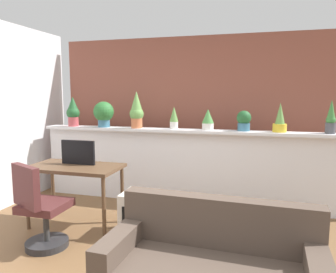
{
  "coord_description": "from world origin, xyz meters",
  "views": [
    {
      "loc": [
        0.97,
        -2.52,
        1.6
      ],
      "look_at": [
        -0.1,
        1.3,
        1.08
      ],
      "focal_mm": 34.53,
      "sensor_mm": 36.0,
      "label": 1
    }
  ],
  "objects_px": {
    "desk": "(75,172)",
    "potted_plant_4": "(208,119)",
    "potted_plant_7": "(331,119)",
    "tv_monitor": "(78,152)",
    "potted_plant_1": "(104,113)",
    "office_chair": "(40,213)",
    "potted_plant_3": "(174,117)",
    "potted_plant_5": "(244,120)",
    "side_cube_shelf": "(141,214)",
    "potted_plant_2": "(137,110)",
    "potted_plant_6": "(280,120)",
    "potted_plant_0": "(73,111)"
  },
  "relations": [
    {
      "from": "potted_plant_3",
      "to": "office_chair",
      "type": "bearing_deg",
      "value": -118.3
    },
    {
      "from": "potted_plant_0",
      "to": "potted_plant_6",
      "type": "height_order",
      "value": "potted_plant_0"
    },
    {
      "from": "tv_monitor",
      "to": "side_cube_shelf",
      "type": "height_order",
      "value": "tv_monitor"
    },
    {
      "from": "potted_plant_7",
      "to": "office_chair",
      "type": "relative_size",
      "value": 0.48
    },
    {
      "from": "potted_plant_0",
      "to": "side_cube_shelf",
      "type": "bearing_deg",
      "value": -36.62
    },
    {
      "from": "potted_plant_6",
      "to": "tv_monitor",
      "type": "relative_size",
      "value": 0.89
    },
    {
      "from": "potted_plant_2",
      "to": "potted_plant_4",
      "type": "xyz_separation_m",
      "value": [
        1.05,
        0.03,
        -0.11
      ]
    },
    {
      "from": "potted_plant_4",
      "to": "tv_monitor",
      "type": "relative_size",
      "value": 0.68
    },
    {
      "from": "potted_plant_1",
      "to": "office_chair",
      "type": "xyz_separation_m",
      "value": [
        0.14,
        -1.75,
        -0.93
      ]
    },
    {
      "from": "tv_monitor",
      "to": "side_cube_shelf",
      "type": "bearing_deg",
      "value": -8.17
    },
    {
      "from": "potted_plant_6",
      "to": "potted_plant_7",
      "type": "bearing_deg",
      "value": -0.72
    },
    {
      "from": "desk",
      "to": "tv_monitor",
      "type": "xyz_separation_m",
      "value": [
        0.0,
        0.08,
        0.23
      ]
    },
    {
      "from": "potted_plant_2",
      "to": "potted_plant_1",
      "type": "bearing_deg",
      "value": 179.83
    },
    {
      "from": "potted_plant_0",
      "to": "office_chair",
      "type": "relative_size",
      "value": 0.51
    },
    {
      "from": "potted_plant_4",
      "to": "desk",
      "type": "relative_size",
      "value": 0.27
    },
    {
      "from": "potted_plant_3",
      "to": "side_cube_shelf",
      "type": "distance_m",
      "value": 1.56
    },
    {
      "from": "potted_plant_2",
      "to": "desk",
      "type": "xyz_separation_m",
      "value": [
        -0.37,
        -1.11,
        -0.7
      ]
    },
    {
      "from": "desk",
      "to": "potted_plant_4",
      "type": "bearing_deg",
      "value": 38.8
    },
    {
      "from": "potted_plant_0",
      "to": "potted_plant_6",
      "type": "distance_m",
      "value": 3.07
    },
    {
      "from": "potted_plant_5",
      "to": "desk",
      "type": "relative_size",
      "value": 0.25
    },
    {
      "from": "potted_plant_0",
      "to": "potted_plant_4",
      "type": "distance_m",
      "value": 2.11
    },
    {
      "from": "potted_plant_0",
      "to": "tv_monitor",
      "type": "height_order",
      "value": "potted_plant_0"
    },
    {
      "from": "potted_plant_2",
      "to": "office_chair",
      "type": "xyz_separation_m",
      "value": [
        -0.39,
        -1.75,
        -0.97
      ]
    },
    {
      "from": "potted_plant_7",
      "to": "side_cube_shelf",
      "type": "relative_size",
      "value": 0.87
    },
    {
      "from": "potted_plant_2",
      "to": "potted_plant_3",
      "type": "distance_m",
      "value": 0.57
    },
    {
      "from": "desk",
      "to": "side_cube_shelf",
      "type": "relative_size",
      "value": 2.2
    },
    {
      "from": "potted_plant_2",
      "to": "potted_plant_4",
      "type": "bearing_deg",
      "value": 1.78
    },
    {
      "from": "potted_plant_3",
      "to": "potted_plant_5",
      "type": "bearing_deg",
      "value": 1.94
    },
    {
      "from": "potted_plant_5",
      "to": "side_cube_shelf",
      "type": "height_order",
      "value": "potted_plant_5"
    },
    {
      "from": "potted_plant_3",
      "to": "potted_plant_7",
      "type": "distance_m",
      "value": 2.06
    },
    {
      "from": "potted_plant_2",
      "to": "potted_plant_5",
      "type": "relative_size",
      "value": 1.95
    },
    {
      "from": "potted_plant_0",
      "to": "office_chair",
      "type": "distance_m",
      "value": 2.09
    },
    {
      "from": "potted_plant_5",
      "to": "side_cube_shelf",
      "type": "bearing_deg",
      "value": -131.19
    },
    {
      "from": "potted_plant_2",
      "to": "desk",
      "type": "distance_m",
      "value": 1.36
    },
    {
      "from": "potted_plant_7",
      "to": "office_chair",
      "type": "distance_m",
      "value": 3.62
    },
    {
      "from": "potted_plant_5",
      "to": "office_chair",
      "type": "relative_size",
      "value": 0.31
    },
    {
      "from": "potted_plant_1",
      "to": "desk",
      "type": "relative_size",
      "value": 0.35
    },
    {
      "from": "side_cube_shelf",
      "to": "potted_plant_6",
      "type": "bearing_deg",
      "value": 38.23
    },
    {
      "from": "office_chair",
      "to": "potted_plant_6",
      "type": "bearing_deg",
      "value": 36.83
    },
    {
      "from": "potted_plant_7",
      "to": "tv_monitor",
      "type": "xyz_separation_m",
      "value": [
        -2.99,
        -1.07,
        -0.39
      ]
    },
    {
      "from": "potted_plant_1",
      "to": "potted_plant_7",
      "type": "relative_size",
      "value": 0.89
    },
    {
      "from": "potted_plant_4",
      "to": "tv_monitor",
      "type": "height_order",
      "value": "potted_plant_4"
    },
    {
      "from": "potted_plant_4",
      "to": "potted_plant_6",
      "type": "bearing_deg",
      "value": 1.05
    },
    {
      "from": "potted_plant_7",
      "to": "potted_plant_2",
      "type": "bearing_deg",
      "value": -179.07
    },
    {
      "from": "side_cube_shelf",
      "to": "potted_plant_7",
      "type": "bearing_deg",
      "value": 29.2
    },
    {
      "from": "potted_plant_4",
      "to": "office_chair",
      "type": "distance_m",
      "value": 2.45
    },
    {
      "from": "potted_plant_1",
      "to": "side_cube_shelf",
      "type": "height_order",
      "value": "potted_plant_1"
    },
    {
      "from": "desk",
      "to": "potted_plant_0",
      "type": "bearing_deg",
      "value": 121.95
    },
    {
      "from": "potted_plant_3",
      "to": "potted_plant_4",
      "type": "xyz_separation_m",
      "value": [
        0.49,
        0.01,
        -0.02
      ]
    },
    {
      "from": "potted_plant_3",
      "to": "tv_monitor",
      "type": "height_order",
      "value": "potted_plant_3"
    }
  ]
}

